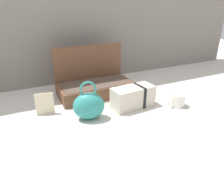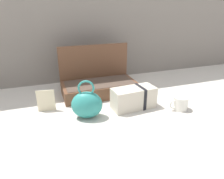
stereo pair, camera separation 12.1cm
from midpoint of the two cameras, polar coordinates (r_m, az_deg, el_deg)
ground_plane at (r=1.28m, az=-2.65°, el=-4.89°), size 6.00×6.00×0.00m
open_suitcase at (r=1.46m, az=-7.31°, el=1.71°), size 0.51×0.27×0.33m
teal_pouch_handbag at (r=1.13m, az=-9.53°, el=-4.52°), size 0.20×0.15×0.22m
cream_toiletry_bag at (r=1.26m, az=3.27°, el=-2.13°), size 0.27×0.14×0.13m
coffee_mug at (r=1.32m, az=15.40°, el=-2.90°), size 0.12×0.09×0.08m
info_card_left at (r=1.25m, az=-20.91°, el=-3.83°), size 0.10×0.02×0.13m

